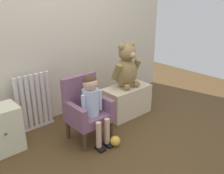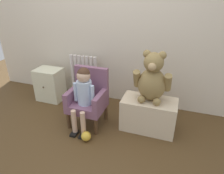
{
  "view_description": "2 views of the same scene",
  "coord_description": "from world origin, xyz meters",
  "px_view_note": "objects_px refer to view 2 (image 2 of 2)",
  "views": [
    {
      "loc": [
        -1.37,
        -1.5,
        1.52
      ],
      "look_at": [
        0.34,
        0.45,
        0.51
      ],
      "focal_mm": 40.0,
      "sensor_mm": 36.0,
      "label": 1
    },
    {
      "loc": [
        0.95,
        -1.39,
        1.48
      ],
      "look_at": [
        0.3,
        0.48,
        0.52
      ],
      "focal_mm": 32.0,
      "sensor_mm": 36.0,
      "label": 2
    }
  ],
  "objects_px": {
    "radiator": "(84,77)",
    "toy_ball": "(86,136)",
    "small_dresser": "(50,84)",
    "large_teddy_bear": "(152,79)",
    "child_figure": "(84,90)",
    "child_armchair": "(88,97)",
    "low_bench": "(148,114)"
  },
  "relations": [
    {
      "from": "child_figure",
      "to": "low_bench",
      "type": "bearing_deg",
      "value": 16.88
    },
    {
      "from": "radiator",
      "to": "low_bench",
      "type": "relative_size",
      "value": 1.07
    },
    {
      "from": "large_teddy_bear",
      "to": "small_dresser",
      "type": "bearing_deg",
      "value": 171.66
    },
    {
      "from": "small_dresser",
      "to": "large_teddy_bear",
      "type": "height_order",
      "value": "large_teddy_bear"
    },
    {
      "from": "radiator",
      "to": "large_teddy_bear",
      "type": "xyz_separation_m",
      "value": [
        1.04,
        -0.43,
        0.3
      ]
    },
    {
      "from": "toy_ball",
      "to": "child_armchair",
      "type": "bearing_deg",
      "value": 108.67
    },
    {
      "from": "radiator",
      "to": "small_dresser",
      "type": "distance_m",
      "value": 0.51
    },
    {
      "from": "radiator",
      "to": "large_teddy_bear",
      "type": "bearing_deg",
      "value": -22.57
    },
    {
      "from": "small_dresser",
      "to": "radiator",
      "type": "bearing_deg",
      "value": 24.99
    },
    {
      "from": "radiator",
      "to": "toy_ball",
      "type": "relative_size",
      "value": 6.06
    },
    {
      "from": "radiator",
      "to": "child_figure",
      "type": "distance_m",
      "value": 0.76
    },
    {
      "from": "child_armchair",
      "to": "child_figure",
      "type": "distance_m",
      "value": 0.18
    },
    {
      "from": "small_dresser",
      "to": "large_teddy_bear",
      "type": "relative_size",
      "value": 0.84
    },
    {
      "from": "small_dresser",
      "to": "toy_ball",
      "type": "height_order",
      "value": "small_dresser"
    },
    {
      "from": "child_figure",
      "to": "large_teddy_bear",
      "type": "distance_m",
      "value": 0.76
    },
    {
      "from": "small_dresser",
      "to": "low_bench",
      "type": "distance_m",
      "value": 1.52
    },
    {
      "from": "child_figure",
      "to": "large_teddy_bear",
      "type": "bearing_deg",
      "value": 18.24
    },
    {
      "from": "small_dresser",
      "to": "large_teddy_bear",
      "type": "bearing_deg",
      "value": -8.34
    },
    {
      "from": "radiator",
      "to": "toy_ball",
      "type": "distance_m",
      "value": 1.04
    },
    {
      "from": "radiator",
      "to": "small_dresser",
      "type": "height_order",
      "value": "radiator"
    },
    {
      "from": "child_figure",
      "to": "toy_ball",
      "type": "bearing_deg",
      "value": -63.35
    },
    {
      "from": "low_bench",
      "to": "large_teddy_bear",
      "type": "bearing_deg",
      "value": 81.85
    },
    {
      "from": "child_armchair",
      "to": "large_teddy_bear",
      "type": "relative_size",
      "value": 1.22
    },
    {
      "from": "child_figure",
      "to": "toy_ball",
      "type": "xyz_separation_m",
      "value": [
        0.11,
        -0.23,
        -0.43
      ]
    },
    {
      "from": "radiator",
      "to": "large_teddy_bear",
      "type": "relative_size",
      "value": 1.17
    },
    {
      "from": "large_teddy_bear",
      "to": "toy_ball",
      "type": "distance_m",
      "value": 0.94
    },
    {
      "from": "low_bench",
      "to": "toy_ball",
      "type": "distance_m",
      "value": 0.75
    },
    {
      "from": "child_figure",
      "to": "child_armchair",
      "type": "bearing_deg",
      "value": 90.0
    },
    {
      "from": "low_bench",
      "to": "toy_ball",
      "type": "xyz_separation_m",
      "value": [
        -0.59,
        -0.44,
        -0.14
      ]
    },
    {
      "from": "radiator",
      "to": "toy_ball",
      "type": "bearing_deg",
      "value": -63.41
    },
    {
      "from": "child_figure",
      "to": "large_teddy_bear",
      "type": "height_order",
      "value": "large_teddy_bear"
    },
    {
      "from": "child_armchair",
      "to": "large_teddy_bear",
      "type": "xyz_separation_m",
      "value": [
        0.71,
        0.12,
        0.28
      ]
    }
  ]
}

